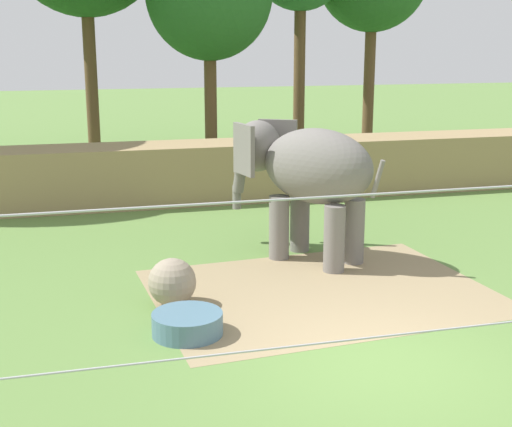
# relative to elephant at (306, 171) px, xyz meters

# --- Properties ---
(ground_plane) EXTENTS (120.00, 120.00, 0.00)m
(ground_plane) POSITION_rel_elephant_xyz_m (-0.54, -5.03, -1.85)
(ground_plane) COLOR #5B7F3D
(dirt_patch) EXTENTS (6.30, 4.95, 0.01)m
(dirt_patch) POSITION_rel_elephant_xyz_m (-0.36, -2.04, -1.84)
(dirt_patch) COLOR #937F5B
(dirt_patch) RESTS_ON ground
(embankment_wall) EXTENTS (36.00, 1.80, 1.63)m
(embankment_wall) POSITION_rel_elephant_xyz_m (-0.54, 5.99, -1.03)
(embankment_wall) COLOR #997F56
(embankment_wall) RESTS_ON ground
(elephant) EXTENTS (2.87, 3.33, 2.79)m
(elephant) POSITION_rel_elephant_xyz_m (0.00, 0.00, 0.00)
(elephant) COLOR slate
(elephant) RESTS_ON ground
(enrichment_ball) EXTENTS (0.83, 0.83, 0.83)m
(enrichment_ball) POSITION_rel_elephant_xyz_m (-3.06, -2.02, -1.43)
(enrichment_ball) COLOR gray
(enrichment_ball) RESTS_ON ground
(water_tub) EXTENTS (1.10, 1.10, 0.35)m
(water_tub) POSITION_rel_elephant_xyz_m (-3.02, -3.34, -1.67)
(water_tub) COLOR slate
(water_tub) RESTS_ON ground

